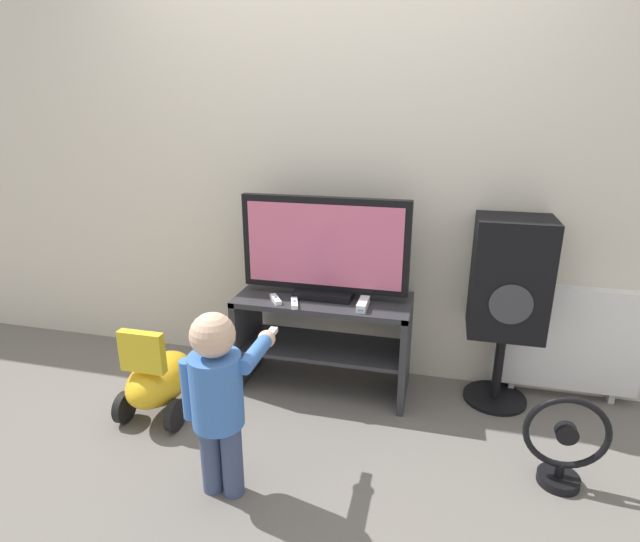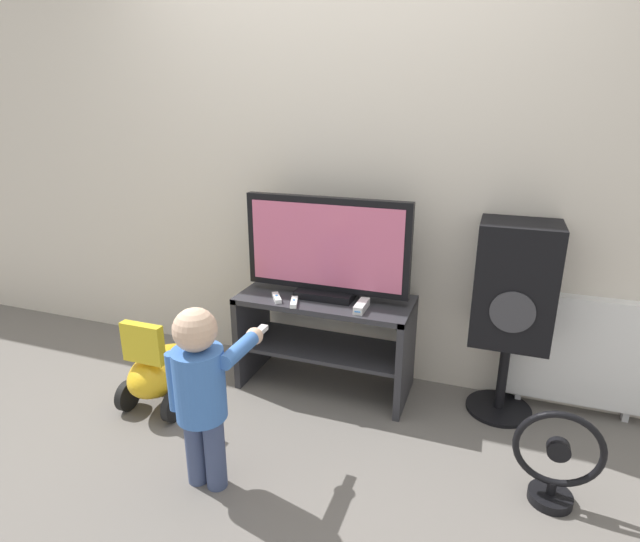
% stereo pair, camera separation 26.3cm
% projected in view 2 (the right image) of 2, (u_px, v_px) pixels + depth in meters
% --- Properties ---
extents(ground_plane, '(16.00, 16.00, 0.00)m').
position_uv_depth(ground_plane, '(312.00, 404.00, 2.75)').
color(ground_plane, slate).
extents(wall_back, '(10.00, 0.06, 2.60)m').
position_uv_depth(wall_back, '(343.00, 155.00, 2.78)').
color(wall_back, silver).
rests_on(wall_back, ground_plane).
extents(tv_stand, '(0.97, 0.42, 0.55)m').
position_uv_depth(tv_stand, '(325.00, 330.00, 2.82)').
color(tv_stand, '#2D2D33').
rests_on(tv_stand, ground_plane).
extents(television, '(0.92, 0.20, 0.56)m').
position_uv_depth(television, '(326.00, 249.00, 2.69)').
color(television, black).
rests_on(television, tv_stand).
extents(game_console, '(0.05, 0.16, 0.04)m').
position_uv_depth(game_console, '(362.00, 306.00, 2.59)').
color(game_console, white).
rests_on(game_console, tv_stand).
extents(remote_primary, '(0.10, 0.13, 0.03)m').
position_uv_depth(remote_primary, '(277.00, 298.00, 2.73)').
color(remote_primary, white).
rests_on(remote_primary, tv_stand).
extents(remote_secondary, '(0.07, 0.13, 0.03)m').
position_uv_depth(remote_secondary, '(294.00, 302.00, 2.67)').
color(remote_secondary, white).
rests_on(remote_secondary, tv_stand).
extents(child, '(0.31, 0.47, 0.82)m').
position_uv_depth(child, '(202.00, 384.00, 2.03)').
color(child, '#3F4C72').
rests_on(child, ground_plane).
extents(speaker_tower, '(0.38, 0.34, 1.04)m').
position_uv_depth(speaker_tower, '(514.00, 289.00, 2.48)').
color(speaker_tower, black).
rests_on(speaker_tower, ground_plane).
extents(floor_fan, '(0.35, 0.18, 0.43)m').
position_uv_depth(floor_fan, '(556.00, 462.00, 2.01)').
color(floor_fan, black).
rests_on(floor_fan, ground_plane).
extents(ride_on_toy, '(0.33, 0.46, 0.52)m').
position_uv_depth(ride_on_toy, '(162.00, 371.00, 2.70)').
color(ride_on_toy, gold).
rests_on(ride_on_toy, ground_plane).
extents(radiator, '(0.75, 0.08, 0.65)m').
position_uv_depth(radiator, '(579.00, 351.00, 2.59)').
color(radiator, white).
rests_on(radiator, ground_plane).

